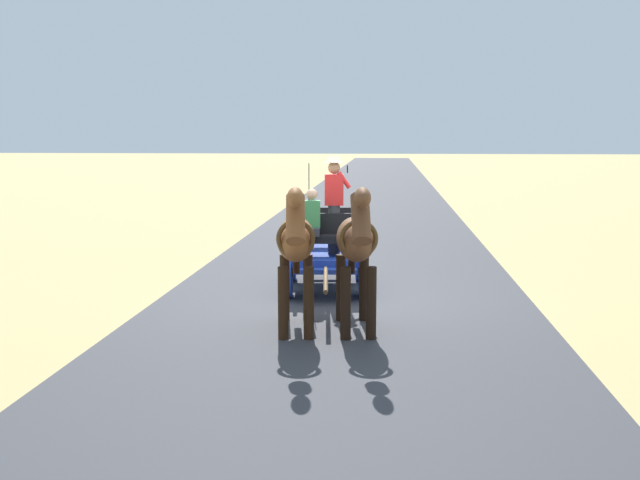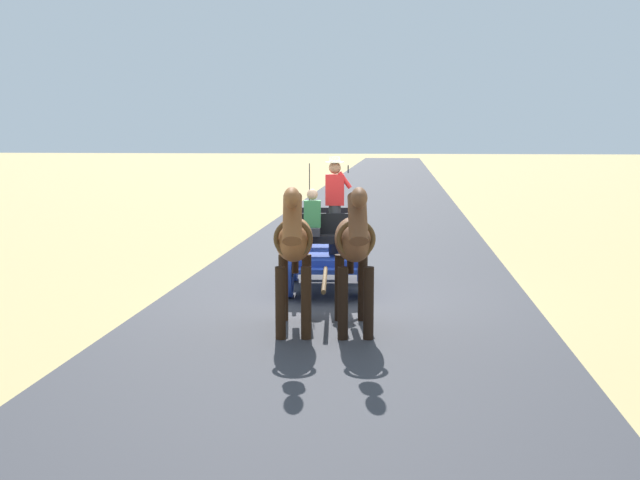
# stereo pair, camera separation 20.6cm
# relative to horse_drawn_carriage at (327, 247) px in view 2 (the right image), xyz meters

# --- Properties ---
(ground_plane) EXTENTS (200.00, 200.00, 0.00)m
(ground_plane) POSITION_rel_horse_drawn_carriage_xyz_m (-0.39, 0.80, -0.82)
(ground_plane) COLOR tan
(road_surface) EXTENTS (6.58, 160.00, 0.01)m
(road_surface) POSITION_rel_horse_drawn_carriage_xyz_m (-0.39, 0.80, -0.81)
(road_surface) COLOR #38383D
(road_surface) RESTS_ON ground
(horse_drawn_carriage) EXTENTS (1.60, 4.52, 2.50)m
(horse_drawn_carriage) POSITION_rel_horse_drawn_carriage_xyz_m (0.00, 0.00, 0.00)
(horse_drawn_carriage) COLOR #1E3899
(horse_drawn_carriage) RESTS_ON ground
(horse_near_side) EXTENTS (0.75, 2.15, 2.21)m
(horse_near_side) POSITION_rel_horse_drawn_carriage_xyz_m (-0.69, 2.98, 0.51)
(horse_near_side) COLOR brown
(horse_near_side) RESTS_ON ground
(horse_off_side) EXTENTS (0.74, 2.14, 2.21)m
(horse_off_side) POSITION_rel_horse_drawn_carriage_xyz_m (0.19, 3.06, 0.51)
(horse_off_side) COLOR brown
(horse_off_side) RESTS_ON ground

